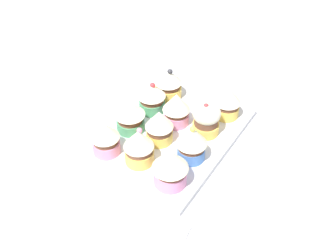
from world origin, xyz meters
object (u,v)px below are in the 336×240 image
object	(u,v)px
cupcake_2	(130,116)
cupcake_9	(192,142)
cupcake_3	(105,138)
cupcake_6	(137,145)
cupcake_5	(160,126)
cupcake_10	(170,166)
cupcake_0	(168,84)
cupcake_7	(228,102)
cupcake_4	(178,109)
cupcake_8	(206,118)
cupcake_1	(152,97)
baking_tray	(168,133)

from	to	relation	value
cupcake_2	cupcake_9	xyz separation A→B (cm)	(0.54, 14.57, 0.46)
cupcake_3	cupcake_6	bearing A→B (deg)	101.49
cupcake_5	cupcake_10	size ratio (longest dim) A/B	0.95
cupcake_0	cupcake_10	world-z (taller)	cupcake_10
cupcake_7	cupcake_10	distance (cm)	22.44
cupcake_0	cupcake_6	distance (cm)	21.04
cupcake_0	cupcake_4	world-z (taller)	cupcake_4
cupcake_8	cupcake_10	size ratio (longest dim) A/B	0.98
cupcake_2	cupcake_3	bearing A→B (deg)	-0.13
cupcake_8	cupcake_1	bearing A→B (deg)	-90.95
cupcake_3	cupcake_9	distance (cm)	16.29
cupcake_3	cupcake_6	size ratio (longest dim) A/B	0.89
cupcake_1	cupcake_8	xyz separation A→B (cm)	(0.22, 13.26, 0.20)
cupcake_8	cupcake_10	distance (cm)	15.30
cupcake_8	cupcake_9	size ratio (longest dim) A/B	0.95
cupcake_0	cupcake_7	world-z (taller)	same
cupcake_7	cupcake_9	xyz separation A→B (cm)	(15.09, -0.05, 0.24)
cupcake_4	cupcake_6	size ratio (longest dim) A/B	0.95
baking_tray	cupcake_1	size ratio (longest dim) A/B	4.59
cupcake_3	cupcake_4	size ratio (longest dim) A/B	0.94
cupcake_1	cupcake_5	bearing A→B (deg)	43.18
cupcake_1	cupcake_7	size ratio (longest dim) A/B	0.98
cupcake_2	cupcake_3	distance (cm)	7.78
cupcake_10	cupcake_5	bearing A→B (deg)	-137.47
cupcake_8	cupcake_0	bearing A→B (deg)	-116.07
cupcake_0	cupcake_7	distance (cm)	14.18
cupcake_0	cupcake_8	distance (cm)	14.44
cupcake_3	cupcake_9	world-z (taller)	cupcake_9
cupcake_5	cupcake_0	bearing A→B (deg)	-154.06
cupcake_6	cupcake_8	world-z (taller)	cupcake_6
baking_tray	cupcake_10	size ratio (longest dim) A/B	4.21
cupcake_10	cupcake_4	bearing A→B (deg)	-153.55
cupcake_4	cupcake_5	world-z (taller)	cupcake_4
cupcake_8	cupcake_4	bearing A→B (deg)	-84.01
cupcake_4	cupcake_10	distance (cm)	16.31
cupcake_2	cupcake_8	xyz separation A→B (cm)	(-7.36, 13.44, 0.14)
cupcake_0	cupcake_6	size ratio (longest dim) A/B	0.93
cupcake_3	cupcake_8	distance (cm)	20.26
cupcake_3	cupcake_0	bearing A→B (deg)	178.71
baking_tray	cupcake_6	xyz separation A→B (cm)	(10.00, -0.42, 4.41)
cupcake_1	cupcake_0	bearing A→B (deg)	177.32
cupcake_10	cupcake_6	bearing A→B (deg)	-99.94
cupcake_2	cupcake_3	xyz separation A→B (cm)	(7.78, -0.02, 0.08)
cupcake_2	cupcake_10	bearing A→B (deg)	61.48
cupcake_5	cupcake_2	bearing A→B (deg)	-87.09
cupcake_1	cupcake_2	size ratio (longest dim) A/B	1.05
baking_tray	cupcake_2	size ratio (longest dim) A/B	4.82
baking_tray	cupcake_6	world-z (taller)	cupcake_6
cupcake_4	cupcake_8	size ratio (longest dim) A/B	0.99
cupcake_1	cupcake_3	world-z (taller)	same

